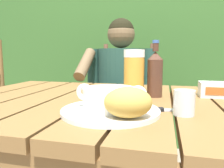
{
  "coord_description": "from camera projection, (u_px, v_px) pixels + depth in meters",
  "views": [
    {
      "loc": [
        0.19,
        -0.77,
        0.93
      ],
      "look_at": [
        0.02,
        -0.1,
        0.83
      ],
      "focal_mm": 34.04,
      "sensor_mm": 36.0,
      "label": 1
    }
  ],
  "objects": [
    {
      "name": "butter_tub",
      "position": [
        214.0,
        90.0,
        0.84
      ],
      "size": [
        0.11,
        0.08,
        0.06
      ],
      "color": "white",
      "rests_on": "dining_table"
    },
    {
      "name": "serving_plate",
      "position": [
        110.0,
        111.0,
        0.61
      ],
      "size": [
        0.28,
        0.28,
        0.01
      ],
      "color": "white",
      "rests_on": "dining_table"
    },
    {
      "name": "person_eating",
      "position": [
        119.0,
        89.0,
        1.48
      ],
      "size": [
        0.48,
        0.47,
        1.18
      ],
      "color": "#23463C",
      "rests_on": "ground_plane"
    },
    {
      "name": "beer_bottle",
      "position": [
        155.0,
        73.0,
        0.84
      ],
      "size": [
        0.06,
        0.06,
        0.22
      ],
      "color": "#4D2E21",
      "rests_on": "dining_table"
    },
    {
      "name": "bread_roll",
      "position": [
        128.0,
        102.0,
        0.52
      ],
      "size": [
        0.14,
        0.11,
        0.08
      ],
      "color": "gold",
      "rests_on": "serving_plate"
    },
    {
      "name": "water_glass_small",
      "position": [
        184.0,
        102.0,
        0.59
      ],
      "size": [
        0.06,
        0.06,
        0.07
      ],
      "color": "silver",
      "rests_on": "dining_table"
    },
    {
      "name": "soup_bowl",
      "position": [
        110.0,
        98.0,
        0.61
      ],
      "size": [
        0.21,
        0.16,
        0.07
      ],
      "color": "white",
      "rests_on": "serving_plate"
    },
    {
      "name": "table_knife",
      "position": [
        163.0,
        110.0,
        0.63
      ],
      "size": [
        0.15,
        0.05,
        0.01
      ],
      "color": "silver",
      "rests_on": "dining_table"
    },
    {
      "name": "hedge_backdrop",
      "position": [
        137.0,
        47.0,
        2.41
      ],
      "size": [
        3.6,
        0.82,
        2.45
      ],
      "color": "#355F28",
      "rests_on": "ground_plane"
    },
    {
      "name": "beer_glass",
      "position": [
        134.0,
        74.0,
        0.83
      ],
      "size": [
        0.08,
        0.08,
        0.19
      ],
      "color": "gold",
      "rests_on": "dining_table"
    },
    {
      "name": "dining_table",
      "position": [
        113.0,
        124.0,
        0.82
      ],
      "size": [
        1.3,
        0.84,
        0.76
      ],
      "color": "brown",
      "rests_on": "ground_plane"
    },
    {
      "name": "chair_near_diner",
      "position": [
        125.0,
        110.0,
        1.71
      ],
      "size": [
        0.43,
        0.47,
        1.02
      ],
      "color": "brown",
      "rests_on": "ground_plane"
    }
  ]
}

